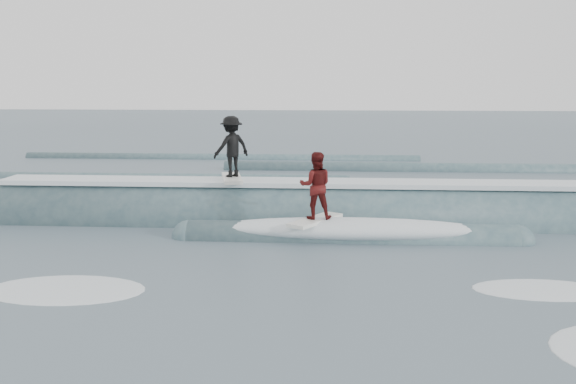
{
  "coord_description": "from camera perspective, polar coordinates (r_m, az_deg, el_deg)",
  "views": [
    {
      "loc": [
        1.24,
        -13.04,
        4.34
      ],
      "look_at": [
        0.0,
        5.39,
        1.1
      ],
      "focal_mm": 40.0,
      "sensor_mm": 36.0,
      "label": 1
    }
  ],
  "objects": [
    {
      "name": "ground",
      "position": [
        13.8,
        -1.52,
        -8.38
      ],
      "size": [
        160.0,
        160.0,
        0.0
      ],
      "primitive_type": "plane",
      "color": "#425460",
      "rests_on": "ground"
    },
    {
      "name": "far_swells",
      "position": [
        31.09,
        -0.53,
        1.92
      ],
      "size": [
        37.98,
        8.65,
        0.8
      ],
      "color": "#37525D",
      "rests_on": "ground"
    },
    {
      "name": "surfer_red",
      "position": [
        17.49,
        2.48,
        0.31
      ],
      "size": [
        1.53,
        1.99,
        1.94
      ],
      "color": "white",
      "rests_on": "ground"
    },
    {
      "name": "whitewater",
      "position": [
        13.16,
        -1.53,
        -9.32
      ],
      "size": [
        17.52,
        6.81,
        0.1
      ],
      "color": "white",
      "rests_on": "ground"
    },
    {
      "name": "breaking_wave",
      "position": [
        19.71,
        0.69,
        -2.66
      ],
      "size": [
        23.51,
        4.0,
        2.44
      ],
      "color": "#37525D",
      "rests_on": "ground"
    },
    {
      "name": "surfer_black",
      "position": [
        19.78,
        -5.04,
        3.87
      ],
      "size": [
        1.36,
        2.07,
        1.97
      ],
      "color": "white",
      "rests_on": "ground"
    }
  ]
}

